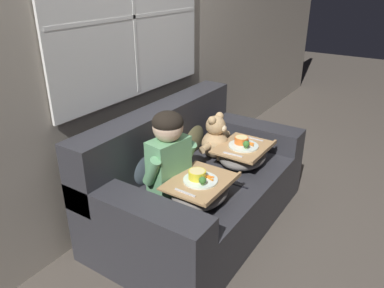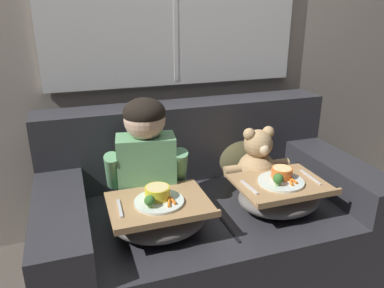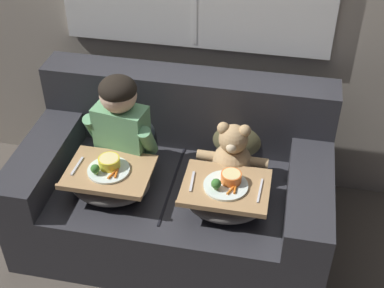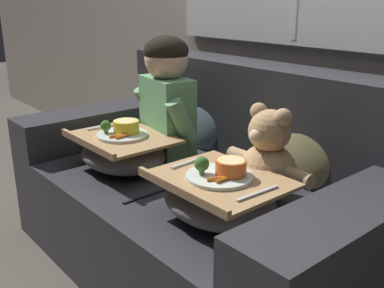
{
  "view_description": "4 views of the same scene",
  "coord_description": "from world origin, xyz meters",
  "px_view_note": "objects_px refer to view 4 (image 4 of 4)",
  "views": [
    {
      "loc": [
        -1.98,
        -1.22,
        1.71
      ],
      "look_at": [
        -0.08,
        0.03,
        0.67
      ],
      "focal_mm": 35.0,
      "sensor_mm": 36.0,
      "label": 1
    },
    {
      "loc": [
        -0.62,
        -1.55,
        1.35
      ],
      "look_at": [
        -0.08,
        0.01,
        0.73
      ],
      "focal_mm": 35.0,
      "sensor_mm": 36.0,
      "label": 2
    },
    {
      "loc": [
        0.51,
        -2.09,
        2.29
      ],
      "look_at": [
        0.1,
        -0.05,
        0.68
      ],
      "focal_mm": 50.0,
      "sensor_mm": 36.0,
      "label": 3
    },
    {
      "loc": [
        1.27,
        -1.11,
        1.11
      ],
      "look_at": [
        -0.04,
        -0.0,
        0.54
      ],
      "focal_mm": 42.0,
      "sensor_mm": 36.0,
      "label": 4
    }
  ],
  "objects_px": {
    "couch": "(211,197)",
    "throw_pillow_behind_child": "(205,115)",
    "child_figure": "(167,92)",
    "lap_tray_teddy": "(219,196)",
    "throw_pillow_behind_teddy": "(307,144)",
    "lap_tray_child": "(123,151)",
    "teddy_bear": "(267,161)"
  },
  "relations": [
    {
      "from": "couch",
      "to": "throw_pillow_behind_teddy",
      "type": "relative_size",
      "value": 4.47
    },
    {
      "from": "child_figure",
      "to": "lap_tray_teddy",
      "type": "relative_size",
      "value": 1.29
    },
    {
      "from": "throw_pillow_behind_teddy",
      "to": "child_figure",
      "type": "bearing_deg",
      "value": -158.99
    },
    {
      "from": "couch",
      "to": "teddy_bear",
      "type": "bearing_deg",
      "value": -1.22
    },
    {
      "from": "throw_pillow_behind_child",
      "to": "lap_tray_teddy",
      "type": "height_order",
      "value": "throw_pillow_behind_child"
    },
    {
      "from": "throw_pillow_behind_child",
      "to": "throw_pillow_behind_teddy",
      "type": "relative_size",
      "value": 0.97
    },
    {
      "from": "throw_pillow_behind_teddy",
      "to": "child_figure",
      "type": "relative_size",
      "value": 0.66
    },
    {
      "from": "child_figure",
      "to": "couch",
      "type": "bearing_deg",
      "value": 0.47
    },
    {
      "from": "teddy_bear",
      "to": "lap_tray_child",
      "type": "distance_m",
      "value": 0.64
    },
    {
      "from": "throw_pillow_behind_child",
      "to": "throw_pillow_behind_teddy",
      "type": "distance_m",
      "value": 0.59
    },
    {
      "from": "lap_tray_child",
      "to": "couch",
      "type": "bearing_deg",
      "value": 38.96
    },
    {
      "from": "child_figure",
      "to": "lap_tray_child",
      "type": "xyz_separation_m",
      "value": [
        -0.0,
        -0.24,
        -0.22
      ]
    },
    {
      "from": "couch",
      "to": "throw_pillow_behind_teddy",
      "type": "distance_m",
      "value": 0.46
    },
    {
      "from": "teddy_bear",
      "to": "lap_tray_child",
      "type": "bearing_deg",
      "value": -158.5
    },
    {
      "from": "couch",
      "to": "child_figure",
      "type": "relative_size",
      "value": 2.96
    },
    {
      "from": "throw_pillow_behind_teddy",
      "to": "lap_tray_teddy",
      "type": "xyz_separation_m",
      "value": [
        0.0,
        -0.47,
        -0.08
      ]
    },
    {
      "from": "throw_pillow_behind_teddy",
      "to": "lap_tray_child",
      "type": "xyz_separation_m",
      "value": [
        -0.59,
        -0.47,
        -0.08
      ]
    },
    {
      "from": "child_figure",
      "to": "lap_tray_teddy",
      "type": "distance_m",
      "value": 0.68
    },
    {
      "from": "couch",
      "to": "lap_tray_child",
      "type": "xyz_separation_m",
      "value": [
        -0.3,
        -0.24,
        0.18
      ]
    },
    {
      "from": "throw_pillow_behind_teddy",
      "to": "lap_tray_child",
      "type": "height_order",
      "value": "throw_pillow_behind_teddy"
    },
    {
      "from": "throw_pillow_behind_teddy",
      "to": "teddy_bear",
      "type": "relative_size",
      "value": 0.97
    },
    {
      "from": "child_figure",
      "to": "lap_tray_teddy",
      "type": "xyz_separation_m",
      "value": [
        0.59,
        -0.24,
        -0.22
      ]
    },
    {
      "from": "lap_tray_teddy",
      "to": "throw_pillow_behind_child",
      "type": "bearing_deg",
      "value": 141.89
    },
    {
      "from": "teddy_bear",
      "to": "throw_pillow_behind_child",
      "type": "bearing_deg",
      "value": 158.66
    },
    {
      "from": "couch",
      "to": "child_figure",
      "type": "distance_m",
      "value": 0.5
    },
    {
      "from": "throw_pillow_behind_teddy",
      "to": "lap_tray_teddy",
      "type": "relative_size",
      "value": 0.85
    },
    {
      "from": "child_figure",
      "to": "throw_pillow_behind_child",
      "type": "bearing_deg",
      "value": 89.96
    },
    {
      "from": "couch",
      "to": "throw_pillow_behind_teddy",
      "type": "height_order",
      "value": "couch"
    },
    {
      "from": "couch",
      "to": "throw_pillow_behind_teddy",
      "type": "xyz_separation_m",
      "value": [
        0.3,
        0.23,
        0.26
      ]
    },
    {
      "from": "couch",
      "to": "throw_pillow_behind_child",
      "type": "height_order",
      "value": "couch"
    },
    {
      "from": "couch",
      "to": "child_figure",
      "type": "xyz_separation_m",
      "value": [
        -0.3,
        -0.0,
        0.4
      ]
    },
    {
      "from": "lap_tray_teddy",
      "to": "teddy_bear",
      "type": "bearing_deg",
      "value": 90.1
    }
  ]
}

